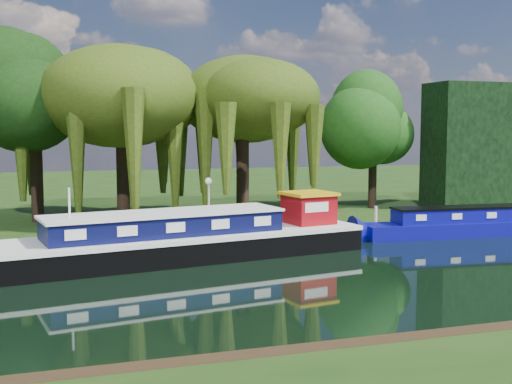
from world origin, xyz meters
name	(u,v)px	position (x,y,z in m)	size (l,w,h in m)	color
ground	(264,281)	(0.00, 0.00, 0.00)	(120.00, 120.00, 0.00)	black
far_bank	(140,191)	(0.00, 34.00, 0.23)	(120.00, 52.00, 0.45)	black
dutch_barge	(188,239)	(-1.74, 4.95, 0.83)	(16.26, 6.20, 3.35)	black
narrowboat	(466,224)	(13.18, 6.45, 0.58)	(11.35, 2.66, 1.64)	#09097A
willow_left	(121,100)	(-3.44, 14.18, 7.04)	(7.57, 7.57, 9.07)	black
willow_right	(243,111)	(2.90, 12.44, 6.49)	(6.79, 6.79, 8.27)	black
tree_far_mid	(34,101)	(-7.95, 15.30, 6.97)	(5.79, 5.79, 9.48)	black
tree_far_right	(373,127)	(12.53, 15.46, 5.63)	(4.60, 4.60, 7.52)	black
conifer_hedge	(473,145)	(19.00, 14.00, 4.45)	(6.00, 3.00, 8.00)	black
lamppost	(209,189)	(0.50, 10.50, 2.42)	(0.36, 0.36, 2.56)	silver
mooring_posts	(199,224)	(-0.50, 8.40, 0.95)	(19.16, 0.16, 1.00)	silver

